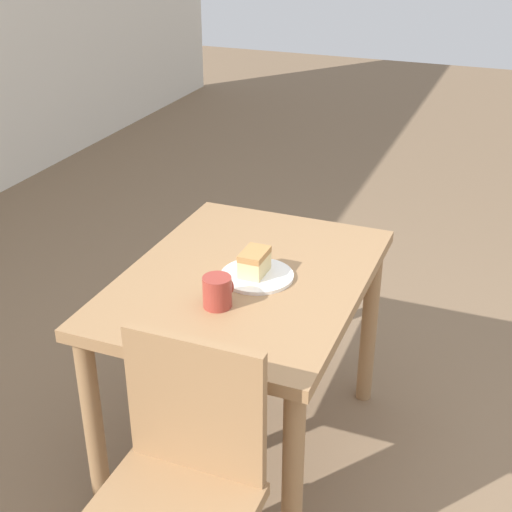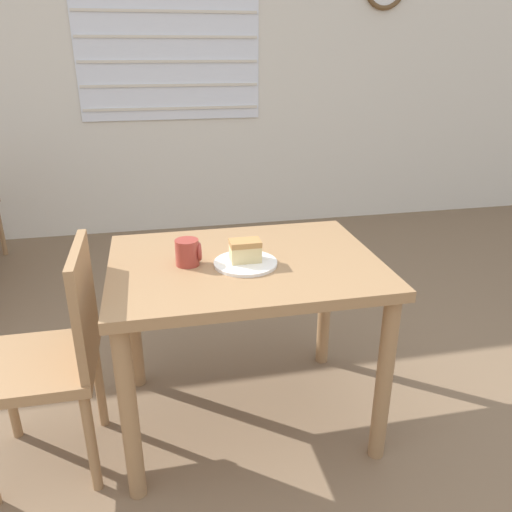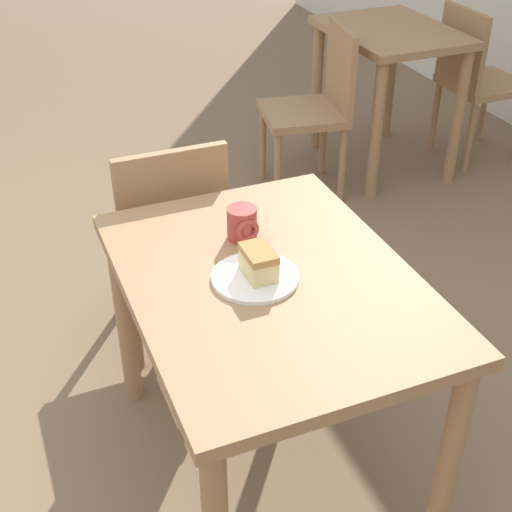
# 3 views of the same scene
# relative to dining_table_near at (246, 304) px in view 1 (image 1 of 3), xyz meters

# --- Properties ---
(dining_table_near) EXTENTS (0.99, 0.74, 0.72)m
(dining_table_near) POSITION_rel_dining_table_near_xyz_m (0.00, 0.00, 0.00)
(dining_table_near) COLOR #9E754C
(dining_table_near) RESTS_ON ground_plane
(chair_near_window) EXTENTS (0.40, 0.40, 0.85)m
(chair_near_window) POSITION_rel_dining_table_near_xyz_m (-0.69, -0.10, -0.14)
(chair_near_window) COLOR #9E754C
(chair_near_window) RESTS_ON ground_plane
(plate) EXTENTS (0.23, 0.23, 0.01)m
(plate) POSITION_rel_dining_table_near_xyz_m (-0.00, -0.04, 0.12)
(plate) COLOR white
(plate) RESTS_ON dining_table_near
(cake_slice) EXTENTS (0.11, 0.07, 0.08)m
(cake_slice) POSITION_rel_dining_table_near_xyz_m (-0.00, -0.03, 0.16)
(cake_slice) COLOR #E5CC89
(cake_slice) RESTS_ON plate
(coffee_mug) EXTENTS (0.09, 0.09, 0.10)m
(coffee_mug) POSITION_rel_dining_table_near_xyz_m (-0.21, 0.00, 0.16)
(coffee_mug) COLOR #9E382D
(coffee_mug) RESTS_ON dining_table_near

